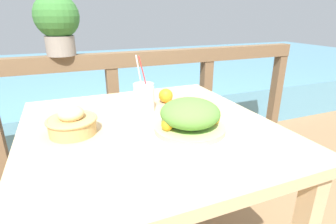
{
  "coord_description": "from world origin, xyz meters",
  "views": [
    {
      "loc": [
        -0.28,
        -0.88,
        1.17
      ],
      "look_at": [
        0.06,
        -0.04,
        0.83
      ],
      "focal_mm": 28.0,
      "sensor_mm": 36.0,
      "label": 1
    }
  ],
  "objects": [
    {
      "name": "patio_table",
      "position": [
        0.0,
        0.0,
        0.67
      ],
      "size": [
        0.93,
        0.96,
        0.77
      ],
      "color": "tan",
      "rests_on": "ground_plane"
    },
    {
      "name": "sea_backdrop",
      "position": [
        0.0,
        3.24,
        0.2
      ],
      "size": [
        12.0,
        4.0,
        0.41
      ],
      "color": "#568EA8",
      "rests_on": "ground_plane"
    },
    {
      "name": "railing_fence",
      "position": [
        0.0,
        0.74,
        0.66
      ],
      "size": [
        2.8,
        0.08,
        0.95
      ],
      "color": "brown",
      "rests_on": "ground_plane"
    },
    {
      "name": "drink_glass",
      "position": [
        0.03,
        0.15,
        0.84
      ],
      "size": [
        0.09,
        0.09,
        0.24
      ],
      "color": "silver",
      "rests_on": "patio_table"
    },
    {
      "name": "salad_plate",
      "position": [
        0.1,
        -0.14,
        0.83
      ],
      "size": [
        0.29,
        0.29,
        0.13
      ],
      "color": "white",
      "rests_on": "patio_table"
    },
    {
      "name": "bread_basket",
      "position": [
        -0.27,
        0.03,
        0.81
      ],
      "size": [
        0.18,
        0.18,
        0.1
      ],
      "color": "tan",
      "rests_on": "patio_table"
    },
    {
      "name": "knife",
      "position": [
        0.35,
        -0.12,
        0.78
      ],
      "size": [
        0.02,
        0.18,
        0.0
      ],
      "color": "silver",
      "rests_on": "patio_table"
    },
    {
      "name": "orange_near_basket",
      "position": [
        0.16,
        0.23,
        0.81
      ],
      "size": [
        0.07,
        0.07,
        0.07
      ],
      "color": "orange",
      "rests_on": "patio_table"
    },
    {
      "name": "potted_plant",
      "position": [
        -0.27,
        0.74,
        1.14
      ],
      "size": [
        0.24,
        0.24,
        0.33
      ],
      "color": "gray",
      "rests_on": "railing_fence"
    },
    {
      "name": "fork",
      "position": [
        0.31,
        -0.15,
        0.78
      ],
      "size": [
        0.04,
        0.18,
        0.0
      ],
      "color": "silver",
      "rests_on": "patio_table"
    }
  ]
}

